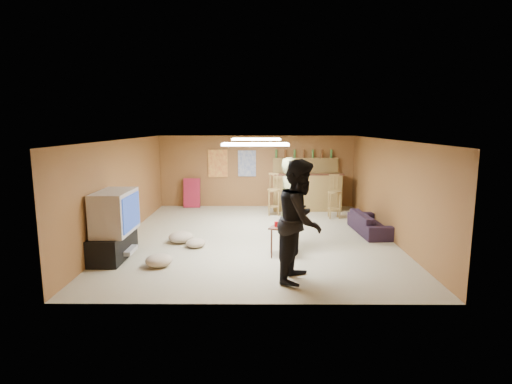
{
  "coord_description": "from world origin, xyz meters",
  "views": [
    {
      "loc": [
        0.06,
        -8.83,
        2.51
      ],
      "look_at": [
        0.0,
        0.2,
        1.0
      ],
      "focal_mm": 28.0,
      "sensor_mm": 36.0,
      "label": 1
    }
  ],
  "objects_px": {
    "sofa": "(370,223)",
    "tray_table": "(282,242)",
    "tv_body": "(115,212)",
    "person_black": "(300,220)",
    "bar_counter": "(307,192)",
    "person_olive": "(291,204)"
  },
  "relations": [
    {
      "from": "tv_body",
      "to": "sofa",
      "type": "distance_m",
      "value": 5.7
    },
    {
      "from": "person_black",
      "to": "sofa",
      "type": "relative_size",
      "value": 1.22
    },
    {
      "from": "person_black",
      "to": "tray_table",
      "type": "distance_m",
      "value": 1.39
    },
    {
      "from": "person_olive",
      "to": "sofa",
      "type": "bearing_deg",
      "value": -76.91
    },
    {
      "from": "bar_counter",
      "to": "person_olive",
      "type": "distance_m",
      "value": 4.0
    },
    {
      "from": "tv_body",
      "to": "sofa",
      "type": "xyz_separation_m",
      "value": [
        5.35,
        1.84,
        -0.66
      ]
    },
    {
      "from": "person_olive",
      "to": "tray_table",
      "type": "relative_size",
      "value": 3.29
    },
    {
      "from": "person_olive",
      "to": "sofa",
      "type": "xyz_separation_m",
      "value": [
        1.99,
        1.29,
        -0.71
      ]
    },
    {
      "from": "person_olive",
      "to": "person_black",
      "type": "bearing_deg",
      "value": 161.16
    },
    {
      "from": "bar_counter",
      "to": "tray_table",
      "type": "distance_m",
      "value": 4.43
    },
    {
      "from": "person_olive",
      "to": "tray_table",
      "type": "xyz_separation_m",
      "value": [
        -0.2,
        -0.41,
        -0.66
      ]
    },
    {
      "from": "person_black",
      "to": "tv_body",
      "type": "bearing_deg",
      "value": 91.63
    },
    {
      "from": "person_black",
      "to": "tray_table",
      "type": "height_order",
      "value": "person_black"
    },
    {
      "from": "tv_body",
      "to": "person_black",
      "type": "height_order",
      "value": "person_black"
    },
    {
      "from": "person_olive",
      "to": "person_black",
      "type": "distance_m",
      "value": 1.59
    },
    {
      "from": "tv_body",
      "to": "sofa",
      "type": "bearing_deg",
      "value": 19.0
    },
    {
      "from": "tv_body",
      "to": "bar_counter",
      "type": "relative_size",
      "value": 0.55
    },
    {
      "from": "person_black",
      "to": "bar_counter",
      "type": "bearing_deg",
      "value": 10.76
    },
    {
      "from": "sofa",
      "to": "tray_table",
      "type": "bearing_deg",
      "value": 124.18
    },
    {
      "from": "person_olive",
      "to": "sofa",
      "type": "height_order",
      "value": "person_olive"
    },
    {
      "from": "person_olive",
      "to": "sofa",
      "type": "distance_m",
      "value": 2.48
    },
    {
      "from": "tray_table",
      "to": "sofa",
      "type": "bearing_deg",
      "value": 37.87
    }
  ]
}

